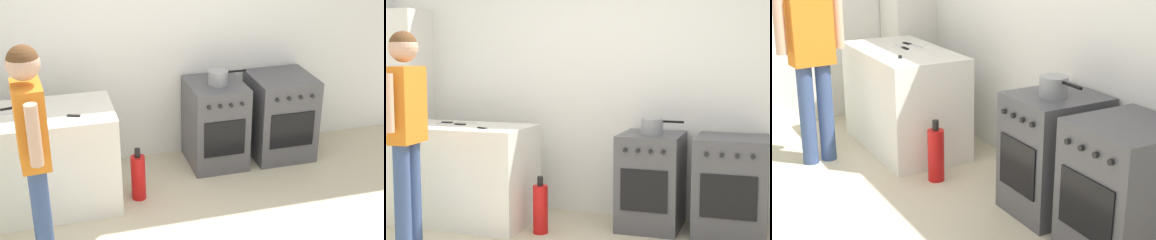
% 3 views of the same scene
% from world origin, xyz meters
% --- Properties ---
extents(back_wall, '(6.00, 0.10, 2.60)m').
position_xyz_m(back_wall, '(0.00, 1.95, 1.30)').
color(back_wall, white).
rests_on(back_wall, ground).
extents(counter_unit, '(1.30, 0.70, 0.90)m').
position_xyz_m(counter_unit, '(-1.35, 1.20, 0.45)').
color(counter_unit, silver).
rests_on(counter_unit, ground).
extents(oven_left, '(0.54, 0.62, 0.85)m').
position_xyz_m(oven_left, '(0.35, 1.58, 0.43)').
color(oven_left, '#4C4C51').
rests_on(oven_left, ground).
extents(oven_right, '(0.60, 0.62, 0.85)m').
position_xyz_m(oven_right, '(1.04, 1.58, 0.43)').
color(oven_right, '#4C4C51').
rests_on(oven_right, ground).
extents(pot, '(0.37, 0.19, 0.14)m').
position_xyz_m(pot, '(0.36, 1.54, 0.92)').
color(pot, gray).
rests_on(pot, oven_left).
extents(knife_carving, '(0.33, 0.09, 0.01)m').
position_xyz_m(knife_carving, '(-1.47, 1.35, 0.90)').
color(knife_carving, silver).
rests_on(knife_carving, counter_unit).
extents(knife_chef, '(0.31, 0.04, 0.01)m').
position_xyz_m(knife_chef, '(-1.46, 1.23, 0.90)').
color(knife_chef, silver).
rests_on(knife_chef, counter_unit).
extents(knife_utility, '(0.25, 0.12, 0.01)m').
position_xyz_m(knife_utility, '(-0.99, 1.02, 0.90)').
color(knife_utility, silver).
rests_on(knife_utility, counter_unit).
extents(person, '(0.23, 0.57, 1.73)m').
position_xyz_m(person, '(-1.37, 0.41, 1.05)').
color(person, '#384C7A').
rests_on(person, ground).
extents(fire_extinguisher, '(0.13, 0.13, 0.50)m').
position_xyz_m(fire_extinguisher, '(-0.52, 1.10, 0.22)').
color(fire_extinguisher, red).
rests_on(fire_extinguisher, ground).
extents(larder_cabinet, '(0.48, 0.44, 2.00)m').
position_xyz_m(larder_cabinet, '(-2.30, 1.68, 1.00)').
color(larder_cabinet, silver).
rests_on(larder_cabinet, ground).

